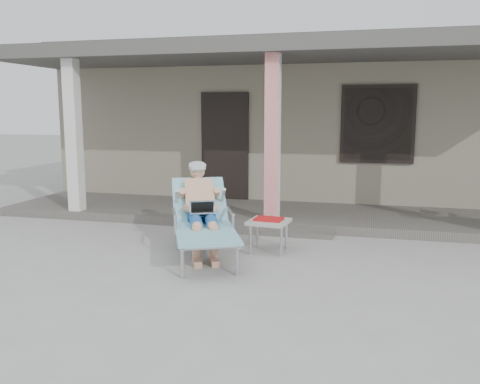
# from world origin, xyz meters

# --- Properties ---
(ground) EXTENTS (60.00, 60.00, 0.00)m
(ground) POSITION_xyz_m (0.00, 0.00, 0.00)
(ground) COLOR #9E9E99
(ground) RESTS_ON ground
(house) EXTENTS (10.40, 5.40, 3.30)m
(house) POSITION_xyz_m (0.00, 6.50, 1.67)
(house) COLOR gray
(house) RESTS_ON ground
(porch_deck) EXTENTS (10.00, 2.00, 0.15)m
(porch_deck) POSITION_xyz_m (0.00, 3.00, 0.07)
(porch_deck) COLOR #605B56
(porch_deck) RESTS_ON ground
(porch_overhang) EXTENTS (10.00, 2.30, 2.85)m
(porch_overhang) POSITION_xyz_m (0.00, 2.95, 2.79)
(porch_overhang) COLOR silver
(porch_overhang) RESTS_ON porch_deck
(porch_step) EXTENTS (2.00, 0.30, 0.07)m
(porch_step) POSITION_xyz_m (0.00, 1.85, 0.04)
(porch_step) COLOR #605B56
(porch_step) RESTS_ON ground
(lounger) EXTENTS (1.42, 2.00, 1.26)m
(lounger) POSITION_xyz_m (-0.63, 0.52, 0.78)
(lounger) COLOR #B7B7BC
(lounger) RESTS_ON ground
(side_table) EXTENTS (0.57, 0.57, 0.47)m
(side_table) POSITION_xyz_m (0.20, 0.89, 0.39)
(side_table) COLOR #ABABA6
(side_table) RESTS_ON ground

